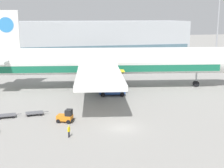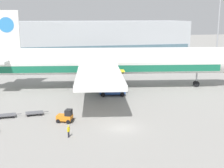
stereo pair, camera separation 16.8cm
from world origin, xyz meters
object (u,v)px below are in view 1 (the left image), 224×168
(light_mast, at_px, (218,22))
(scissor_lift_loader, at_px, (112,86))
(baggage_dolly_lead, at_px, (7,115))
(airplane_main, at_px, (106,62))
(ground_crew_near, at_px, (69,130))
(baggage_tug_mid, at_px, (66,117))
(baggage_dolly_second, at_px, (35,113))

(light_mast, bearing_deg, scissor_lift_loader, -145.69)
(baggage_dolly_lead, bearing_deg, airplane_main, 36.73)
(scissor_lift_loader, distance_m, ground_crew_near, 23.49)
(airplane_main, relative_size, baggage_tug_mid, 20.59)
(scissor_lift_loader, bearing_deg, airplane_main, 98.37)
(airplane_main, bearing_deg, scissor_lift_loader, -81.63)
(scissor_lift_loader, relative_size, ground_crew_near, 3.31)
(scissor_lift_loader, xyz_separation_m, baggage_dolly_second, (-15.40, -9.97, -1.55))
(baggage_tug_mid, distance_m, ground_crew_near, 6.26)
(airplane_main, height_order, baggage_dolly_second, airplane_main)
(airplane_main, distance_m, baggage_dolly_second, 23.32)
(light_mast, height_order, airplane_main, light_mast)
(airplane_main, relative_size, baggage_dolly_lead, 15.42)
(light_mast, xyz_separation_m, ground_crew_near, (-51.27, -48.31, -13.06))
(airplane_main, bearing_deg, light_mast, 37.60)
(baggage_tug_mid, distance_m, baggage_dolly_lead, 9.96)
(light_mast, distance_m, baggage_dolly_lead, 72.24)
(scissor_lift_loader, relative_size, baggage_dolly_lead, 1.51)
(light_mast, relative_size, baggage_dolly_lead, 6.52)
(baggage_dolly_lead, bearing_deg, baggage_dolly_second, 0.02)
(airplane_main, height_order, baggage_tug_mid, airplane_main)
(light_mast, xyz_separation_m, airplane_main, (-40.17, -21.02, -8.21))
(scissor_lift_loader, relative_size, baggage_tug_mid, 2.01)
(baggage_tug_mid, height_order, baggage_dolly_second, baggage_tug_mid)
(light_mast, height_order, baggage_tug_mid, light_mast)
(baggage_dolly_second, bearing_deg, ground_crew_near, -70.81)
(airplane_main, xyz_separation_m, scissor_lift_loader, (-0.18, -6.51, -3.90))
(baggage_tug_mid, relative_size, ground_crew_near, 1.65)
(light_mast, distance_m, ground_crew_near, 71.64)
(scissor_lift_loader, distance_m, baggage_tug_mid, 18.09)
(light_mast, height_order, ground_crew_near, light_mast)
(baggage_dolly_second, xyz_separation_m, ground_crew_near, (4.48, -10.81, 0.61))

